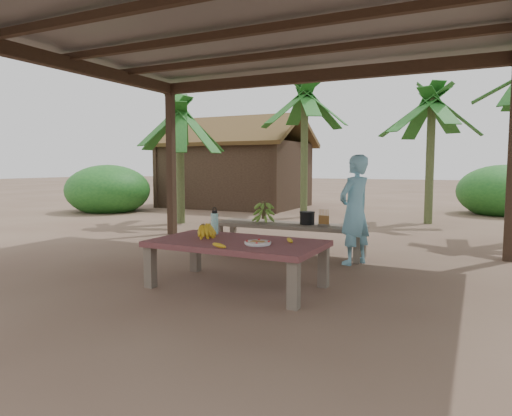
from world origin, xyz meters
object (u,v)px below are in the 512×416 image
at_px(cooking_pot, 307,218).
at_px(woman, 355,210).
at_px(plate, 258,243).
at_px(water_flask, 215,223).
at_px(work_table, 237,247).
at_px(bench, 289,228).
at_px(ripe_banana_bunch, 203,230).

xyz_separation_m(cooking_pot, woman, (0.75, -0.28, 0.18)).
bearing_deg(plate, woman, 73.70).
bearing_deg(water_flask, plate, -29.51).
height_order(work_table, plate, plate).
distance_m(work_table, plate, 0.34).
bearing_deg(work_table, bench, 96.05).
bearing_deg(woman, bench, -78.23).
bearing_deg(work_table, cooking_pot, 88.46).
distance_m(bench, ripe_banana_bunch, 1.92).
height_order(plate, cooking_pot, cooking_pot).
distance_m(water_flask, cooking_pot, 1.75).
bearing_deg(ripe_banana_bunch, bench, 82.00).
relative_size(plate, water_flask, 0.86).
xyz_separation_m(ripe_banana_bunch, woman, (1.28, 1.66, 0.13)).
height_order(plate, water_flask, water_flask).
relative_size(bench, plate, 8.19).
height_order(ripe_banana_bunch, cooking_pot, ripe_banana_bunch).
height_order(bench, ripe_banana_bunch, ripe_banana_bunch).
bearing_deg(cooking_pot, woman, -20.48).
bearing_deg(bench, woman, -15.28).
distance_m(ripe_banana_bunch, woman, 2.10).
relative_size(ripe_banana_bunch, cooking_pot, 1.31).
distance_m(plate, woman, 1.90).
bearing_deg(woman, plate, 8.58).
bearing_deg(cooking_pot, bench, -169.89).
height_order(bench, woman, woman).
xyz_separation_m(bench, water_flask, (-0.29, -1.61, 0.24)).
relative_size(ripe_banana_bunch, plate, 1.02).
bearing_deg(cooking_pot, plate, -83.89).
relative_size(work_table, woman, 1.26).
bearing_deg(water_flask, bench, 79.92).
bearing_deg(work_table, water_flask, 146.76).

